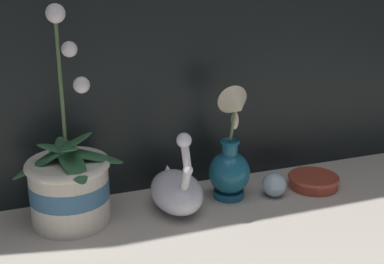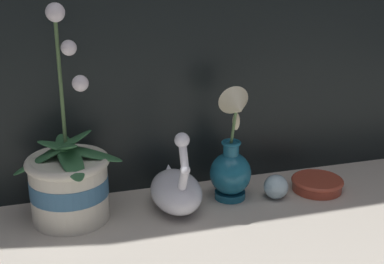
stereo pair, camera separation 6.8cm
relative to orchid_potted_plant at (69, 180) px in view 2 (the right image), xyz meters
The scene contains 6 objects.
ground_plane 0.34m from the orchid_potted_plant, 25.11° to the right, with size 2.80×2.80×0.00m, color #BCB2A3.
orchid_potted_plant is the anchor object (origin of this frame).
swan_figurine 0.25m from the orchid_potted_plant, ahead, with size 0.12×0.19×0.21m.
blue_vase 0.39m from the orchid_potted_plant, ahead, with size 0.10×0.12×0.29m.
glass_sphere 0.50m from the orchid_potted_plant, ahead, with size 0.06×0.06×0.06m.
amber_dish 0.62m from the orchid_potted_plant, ahead, with size 0.13×0.13×0.03m.
Camera 2 is at (-0.34, -0.99, 0.60)m, focal length 50.00 mm.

